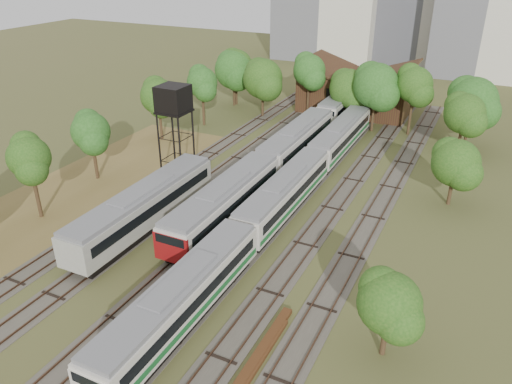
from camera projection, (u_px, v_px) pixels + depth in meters
The scene contains 14 objects.
ground at pixel (110, 362), 30.55m from camera, with size 240.00×240.00×0.00m, color #475123.
dry_grass_patch at pixel (12, 234), 44.06m from camera, with size 14.00×60.00×0.04m, color brown.
tracks at pixel (270, 195), 50.94m from camera, with size 24.60×80.00×0.19m.
railcar_red_set at pixel (266, 168), 52.02m from camera, with size 3.12×34.58×3.87m.
railcar_green_set at pixel (285, 194), 47.09m from camera, with size 2.83×52.08×3.50m.
railcar_rear at pixel (343, 103), 74.04m from camera, with size 2.90×16.08×3.59m.
old_grey_coach at pixel (144, 207), 44.22m from camera, with size 3.09×18.00×3.82m.
water_tower at pixel (173, 101), 50.36m from camera, with size 3.00×3.00×10.40m.
rail_pile_near at pixel (259, 355), 30.90m from camera, with size 0.63×9.39×0.31m, color #593319.
rail_pile_far at pixel (255, 366), 30.10m from camera, with size 0.55×8.86×0.29m, color #593319.
maintenance_shed at pixel (357, 91), 76.36m from camera, with size 16.45×11.55×7.58m.
tree_band_left at pixel (106, 124), 53.87m from camera, with size 6.28×64.38×8.63m.
tree_band_far at pixel (338, 83), 68.82m from camera, with size 40.87×9.55×9.26m.
tree_band_right at pixel (451, 158), 47.69m from camera, with size 5.37×40.86×7.68m.
Camera 1 is at (18.01, -16.53, 22.91)m, focal length 35.00 mm.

